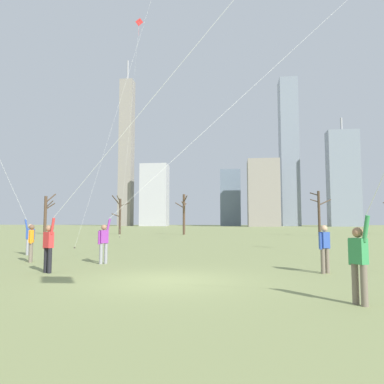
# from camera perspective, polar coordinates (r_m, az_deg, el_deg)

# --- Properties ---
(ground_plane) EXTENTS (400.00, 400.00, 0.00)m
(ground_plane) POSITION_cam_1_polar(r_m,az_deg,el_deg) (10.75, -4.00, -14.12)
(ground_plane) COLOR #848E56
(kite_flyer_foreground_left_green) EXTENTS (15.10, 2.09, 18.21)m
(kite_flyer_foreground_left_green) POSITION_cam_1_polar(r_m,az_deg,el_deg) (12.04, -11.64, 5.69)
(kite_flyer_foreground_left_green) COLOR black
(kite_flyer_foreground_left_green) RESTS_ON ground
(kite_flyer_midfield_right_teal) EXTENTS (4.70, 2.24, 11.42)m
(kite_flyer_midfield_right_teal) POSITION_cam_1_polar(r_m,az_deg,el_deg) (20.65, -27.04, -0.50)
(kite_flyer_midfield_right_teal) COLOR gray
(kite_flyer_midfield_right_teal) RESTS_ON ground
(kite_flyer_midfield_center_orange) EXTENTS (14.87, 7.38, 17.26)m
(kite_flyer_midfield_center_orange) POSITION_cam_1_polar(r_m,az_deg,el_deg) (15.85, -4.26, 1.94)
(kite_flyer_midfield_center_orange) COLOR gray
(kite_flyer_midfield_center_orange) RESTS_ON ground
(bystander_strolling_midfield) EXTENTS (0.42, 0.37, 1.62)m
(bystander_strolling_midfield) POSITION_cam_1_polar(r_m,az_deg,el_deg) (12.91, 20.62, -8.22)
(bystander_strolling_midfield) COLOR #726656
(bystander_strolling_midfield) RESTS_ON ground
(bystander_far_off_by_trees) EXTENTS (0.33, 0.47, 1.62)m
(bystander_far_off_by_trees) POSITION_cam_1_polar(r_m,az_deg,el_deg) (16.95, -24.53, -7.22)
(bystander_far_off_by_trees) COLOR #726656
(bystander_far_off_by_trees) RESTS_ON ground
(distant_kite_drifting_right_red) EXTENTS (2.13, 1.51, 26.65)m
(distant_kite_drifting_right_red) POSITION_cam_1_polar(r_m,az_deg,el_deg) (46.90, -8.85, 22.34)
(distant_kite_drifting_right_red) COLOR red
(distant_kite_drifting_right_red) RESTS_ON ground
(bare_tree_right_of_center) EXTENTS (1.92, 2.36, 5.56)m
(bare_tree_right_of_center) POSITION_cam_1_polar(r_m,az_deg,el_deg) (48.80, -1.32, -3.36)
(bare_tree_right_of_center) COLOR #4C3828
(bare_tree_right_of_center) RESTS_ON ground
(bare_tree_center) EXTENTS (2.85, 1.65, 5.62)m
(bare_tree_center) POSITION_cam_1_polar(r_m,az_deg,el_deg) (47.10, 19.84, -2.93)
(bare_tree_center) COLOR #423326
(bare_tree_center) RESTS_ON ground
(bare_tree_rightmost) EXTENTS (1.54, 1.23, 5.91)m
(bare_tree_rightmost) POSITION_cam_1_polar(r_m,az_deg,el_deg) (55.46, -22.53, -3.23)
(bare_tree_rightmost) COLOR #4C3828
(bare_tree_rightmost) RESTS_ON ground
(bare_tree_far_right_edge) EXTENTS (2.70, 2.11, 5.45)m
(bare_tree_far_right_edge) POSITION_cam_1_polar(r_m,az_deg,el_deg) (51.24, -11.60, -3.56)
(bare_tree_far_right_edge) COLOR #423326
(bare_tree_far_right_edge) RESTS_ON ground
(skyline_short_annex) EXTENTS (8.88, 10.89, 24.97)m
(skyline_short_annex) POSITION_cam_1_polar(r_m,az_deg,el_deg) (160.07, 6.24, -0.99)
(skyline_short_annex) COLOR slate
(skyline_short_annex) RESTS_ON ground
(skyline_wide_slab) EXTENTS (11.55, 7.61, 26.56)m
(skyline_wide_slab) POSITION_cam_1_polar(r_m,az_deg,el_deg) (152.35, -6.07, -0.49)
(skyline_wide_slab) COLOR #B2B2B7
(skyline_wide_slab) RESTS_ON ground
(skyline_tall_tower) EXTENTS (11.86, 11.33, 25.66)m
(skyline_tall_tower) POSITION_cam_1_polar(r_m,az_deg,el_deg) (139.22, 11.42, -0.20)
(skyline_tall_tower) COLOR gray
(skyline_tall_tower) RESTS_ON ground
(skyline_mid_tower_right) EXTENTS (5.97, 5.55, 77.15)m
(skyline_mid_tower_right) POSITION_cam_1_polar(r_m,az_deg,el_deg) (165.54, -10.53, 6.40)
(skyline_mid_tower_right) COLOR gray
(skyline_mid_tower_right) RESTS_ON ground
(skyline_slender_spire) EXTENTS (11.65, 6.17, 42.83)m
(skyline_slender_spire) POSITION_cam_1_polar(r_m,az_deg,el_deg) (149.79, 23.24, 2.06)
(skyline_slender_spire) COLOR gray
(skyline_slender_spire) RESTS_ON ground
(skyline_squat_block) EXTENTS (7.58, 9.07, 64.13)m
(skyline_squat_block) POSITION_cam_1_polar(r_m,az_deg,el_deg) (159.81, 15.36, 6.25)
(skyline_squat_block) COLOR gray
(skyline_squat_block) RESTS_ON ground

